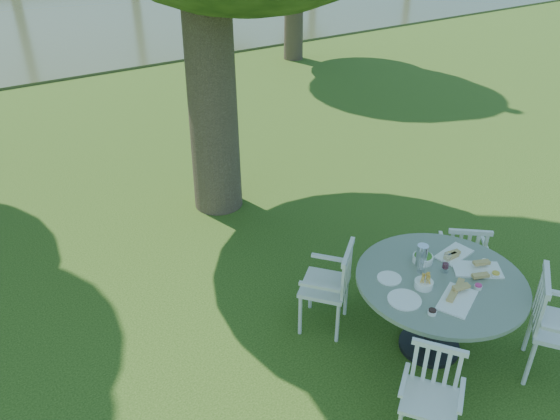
{
  "coord_description": "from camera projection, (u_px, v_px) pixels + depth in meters",
  "views": [
    {
      "loc": [
        -2.69,
        -3.89,
        3.71
      ],
      "look_at": [
        0.0,
        0.2,
        0.85
      ],
      "focal_mm": 35.0,
      "sensor_mm": 36.0,
      "label": 1
    }
  ],
  "objects": [
    {
      "name": "chair_ne",
      "position": [
        463.0,
        254.0,
        5.6
      ],
      "size": [
        0.58,
        0.58,
        0.84
      ],
      "rotation": [
        0.0,
        0.0,
        -3.84
      ],
      "color": "silver",
      "rests_on": "ground"
    },
    {
      "name": "table",
      "position": [
        439.0,
        292.0,
        4.81
      ],
      "size": [
        1.47,
        1.47,
        0.8
      ],
      "color": "black",
      "rests_on": "ground"
    },
    {
      "name": "ground",
      "position": [
        290.0,
        285.0,
        5.95
      ],
      "size": [
        140.0,
        140.0,
        0.0
      ],
      "primitive_type": "plane",
      "color": "#1C370B",
      "rests_on": "ground"
    },
    {
      "name": "chair_se",
      "position": [
        551.0,
        319.0,
        4.61
      ],
      "size": [
        0.68,
        0.68,
        1.0
      ],
      "rotation": [
        0.0,
        0.0,
        0.62
      ],
      "color": "silver",
      "rests_on": "ground"
    },
    {
      "name": "tableware",
      "position": [
        436.0,
        272.0,
        4.76
      ],
      "size": [
        1.21,
        0.84,
        0.2
      ],
      "color": "white",
      "rests_on": "table"
    },
    {
      "name": "chair_nw",
      "position": [
        334.0,
        282.0,
        5.13
      ],
      "size": [
        0.63,
        0.63,
        0.92
      ],
      "rotation": [
        0.0,
        0.0,
        -2.45
      ],
      "color": "silver",
      "rests_on": "ground"
    },
    {
      "name": "chair_sw",
      "position": [
        432.0,
        387.0,
        4.11
      ],
      "size": [
        0.55,
        0.56,
        0.82
      ],
      "rotation": [
        0.0,
        0.0,
        -0.95
      ],
      "color": "silver",
      "rests_on": "ground"
    }
  ]
}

